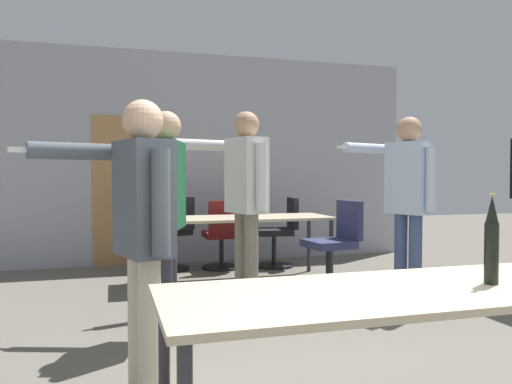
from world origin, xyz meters
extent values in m
cube|color=#A3A8B2|center=(0.00, 5.61, 1.48)|extent=(6.19, 0.10, 2.97)
cube|color=#AD7F4C|center=(-1.10, 5.56, 1.02)|extent=(0.90, 0.02, 2.05)
cube|color=#C6B793|center=(-0.15, 0.32, 0.74)|extent=(2.02, 0.74, 0.03)
cylinder|color=#2D2D33|center=(-1.10, 0.63, 0.36)|extent=(0.05, 0.05, 0.72)
cube|color=#C6B793|center=(0.10, 4.09, 0.74)|extent=(2.20, 0.80, 0.03)
cylinder|color=#2D2D33|center=(-0.94, 3.76, 0.36)|extent=(0.05, 0.05, 0.72)
cylinder|color=#2D2D33|center=(1.13, 3.76, 0.36)|extent=(0.05, 0.05, 0.72)
cylinder|color=#2D2D33|center=(-0.94, 4.43, 0.36)|extent=(0.05, 0.05, 0.72)
cylinder|color=#2D2D33|center=(1.13, 4.43, 0.36)|extent=(0.05, 0.05, 0.72)
cylinder|color=slate|center=(-0.08, 2.87, 0.44)|extent=(0.13, 0.13, 0.88)
cylinder|color=slate|center=(-0.12, 3.04, 0.44)|extent=(0.13, 0.13, 0.88)
cube|color=silver|center=(-0.10, 2.96, 1.23)|extent=(0.34, 0.47, 0.69)
sphere|color=tan|center=(-0.10, 2.96, 1.70)|extent=(0.24, 0.24, 0.24)
cylinder|color=silver|center=(-0.03, 2.70, 1.21)|extent=(0.10, 0.10, 0.60)
cylinder|color=silver|center=(-0.46, 3.13, 1.52)|extent=(0.61, 0.25, 0.10)
cube|color=white|center=(-0.78, 3.05, 1.52)|extent=(0.13, 0.07, 0.03)
cylinder|color=#3D4C75|center=(1.43, 2.55, 0.43)|extent=(0.12, 0.12, 0.86)
cylinder|color=#3D4C75|center=(1.38, 2.71, 0.43)|extent=(0.12, 0.12, 0.86)
cube|color=silver|center=(1.41, 2.63, 1.21)|extent=(0.34, 0.45, 0.68)
sphere|color=tan|center=(1.41, 2.63, 1.67)|extent=(0.24, 0.24, 0.24)
cylinder|color=silver|center=(1.49, 2.39, 1.19)|extent=(0.10, 0.10, 0.59)
cylinder|color=silver|center=(1.05, 2.77, 1.49)|extent=(0.59, 0.28, 0.10)
cube|color=white|center=(0.74, 2.67, 1.49)|extent=(0.13, 0.07, 0.03)
cylinder|color=#28282D|center=(-0.93, 2.21, 0.41)|extent=(0.13, 0.13, 0.83)
cylinder|color=#28282D|center=(-0.88, 2.38, 0.41)|extent=(0.13, 0.13, 0.83)
cube|color=#195633|center=(-0.91, 2.29, 1.16)|extent=(0.34, 0.46, 0.65)
sphere|color=#DBAD89|center=(-0.91, 2.29, 1.60)|extent=(0.23, 0.23, 0.23)
cylinder|color=#195633|center=(-0.98, 2.05, 1.14)|extent=(0.10, 0.10, 0.56)
cylinder|color=#195633|center=(-1.10, 2.62, 1.42)|extent=(0.57, 0.27, 0.10)
cube|color=white|center=(-1.39, 2.72, 1.42)|extent=(0.13, 0.07, 0.03)
cylinder|color=beige|center=(-1.12, 1.17, 0.40)|extent=(0.12, 0.12, 0.79)
cylinder|color=beige|center=(-1.16, 1.33, 0.40)|extent=(0.12, 0.12, 0.79)
cube|color=#4C5660|center=(-1.14, 1.25, 1.10)|extent=(0.32, 0.44, 0.62)
sphere|color=#DBAD89|center=(-1.14, 1.25, 1.52)|extent=(0.22, 0.22, 0.22)
cylinder|color=#4C5660|center=(-1.07, 1.02, 1.09)|extent=(0.09, 0.09, 0.54)
cylinder|color=#4C5660|center=(-1.47, 1.40, 1.36)|extent=(0.54, 0.25, 0.09)
cube|color=white|center=(-1.75, 1.31, 1.36)|extent=(0.13, 0.07, 0.03)
cylinder|color=black|center=(0.81, 4.87, 0.01)|extent=(0.52, 0.52, 0.03)
cylinder|color=black|center=(0.81, 4.87, 0.23)|extent=(0.06, 0.06, 0.40)
cube|color=black|center=(0.81, 4.87, 0.47)|extent=(0.51, 0.51, 0.08)
cube|color=black|center=(1.06, 4.84, 0.72)|extent=(0.11, 0.44, 0.42)
cylinder|color=black|center=(-0.58, 5.04, 0.01)|extent=(0.52, 0.52, 0.03)
cylinder|color=black|center=(-0.58, 5.04, 0.24)|extent=(0.06, 0.06, 0.43)
cube|color=black|center=(-0.58, 5.04, 0.50)|extent=(0.59, 0.59, 0.08)
cube|color=black|center=(-0.49, 4.79, 0.75)|extent=(0.43, 0.21, 0.42)
cylinder|color=black|center=(0.93, 3.39, 0.01)|extent=(0.52, 0.52, 0.03)
cylinder|color=black|center=(0.93, 3.39, 0.24)|extent=(0.06, 0.06, 0.43)
cube|color=navy|center=(0.93, 3.39, 0.50)|extent=(0.51, 0.51, 0.08)
cube|color=navy|center=(1.19, 3.42, 0.75)|extent=(0.11, 0.44, 0.42)
cylinder|color=black|center=(0.10, 4.96, 0.01)|extent=(0.52, 0.52, 0.03)
cylinder|color=black|center=(0.10, 4.96, 0.22)|extent=(0.06, 0.06, 0.38)
cube|color=maroon|center=(0.10, 4.96, 0.45)|extent=(0.46, 0.46, 0.08)
cube|color=maroon|center=(0.10, 4.70, 0.70)|extent=(0.44, 0.06, 0.42)
cylinder|color=black|center=(0.28, 0.28, 0.88)|extent=(0.06, 0.06, 0.27)
cone|color=black|center=(0.28, 0.28, 1.08)|extent=(0.05, 0.05, 0.12)
cylinder|color=gold|center=(0.28, 0.28, 1.14)|extent=(0.03, 0.03, 0.01)
camera|label=1|loc=(-1.31, -1.50, 1.22)|focal=35.00mm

